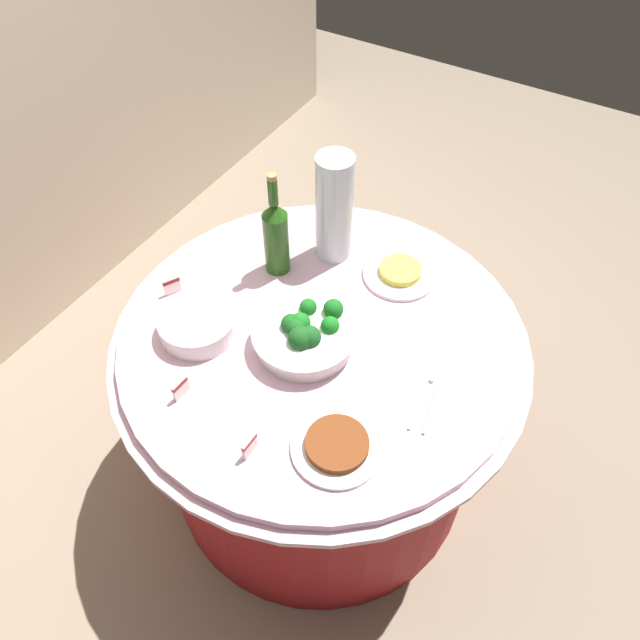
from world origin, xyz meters
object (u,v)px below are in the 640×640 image
object	(u,v)px
plate_stack	(197,325)
label_placard_front	(250,445)
decorative_fruit_vase	(334,211)
food_plate_stir_fry	(337,446)
wine_bottle	(276,235)
serving_tongs	(425,403)
food_plate_fried_egg	(400,273)
broccoli_bowl	(305,334)
label_placard_rear	(172,285)
label_placard_mid	(180,388)

from	to	relation	value
plate_stack	label_placard_front	bearing A→B (deg)	-124.35
decorative_fruit_vase	food_plate_stir_fry	world-z (taller)	decorative_fruit_vase
wine_bottle	serving_tongs	xyz separation A→B (m)	(-0.22, -0.58, -0.12)
serving_tongs	food_plate_fried_egg	distance (m)	0.45
serving_tongs	label_placard_front	bearing A→B (deg)	138.60
broccoli_bowl	plate_stack	distance (m)	0.30
food_plate_stir_fry	label_placard_rear	world-z (taller)	label_placard_rear
plate_stack	label_placard_rear	size ratio (longest dim) A/B	3.82
decorative_fruit_vase	food_plate_fried_egg	xyz separation A→B (m)	(0.01, -0.22, -0.15)
food_plate_fried_egg	plate_stack	bearing A→B (deg)	142.00
broccoli_bowl	food_plate_stir_fry	size ratio (longest dim) A/B	1.27
food_plate_stir_fry	food_plate_fried_egg	bearing A→B (deg)	12.23
food_plate_stir_fry	plate_stack	bearing A→B (deg)	76.96
wine_bottle	label_placard_mid	distance (m)	0.52
plate_stack	label_placard_mid	distance (m)	0.21
broccoli_bowl	label_placard_mid	distance (m)	0.35
broccoli_bowl	label_placard_rear	world-z (taller)	broccoli_bowl
food_plate_fried_egg	label_placard_front	xyz separation A→B (m)	(-0.71, 0.04, 0.02)
wine_bottle	food_plate_fried_egg	world-z (taller)	wine_bottle
food_plate_stir_fry	label_placard_rear	size ratio (longest dim) A/B	4.00
label_placard_mid	label_placard_rear	size ratio (longest dim) A/B	1.00
label_placard_front	label_placard_rear	xyz separation A→B (m)	(0.31, 0.49, 0.00)
food_plate_stir_fry	label_placard_mid	distance (m)	0.42
food_plate_fried_egg	label_placard_rear	size ratio (longest dim) A/B	4.00
broccoli_bowl	wine_bottle	xyz separation A→B (m)	(0.21, 0.23, 0.09)
serving_tongs	label_placard_mid	distance (m)	0.61
decorative_fruit_vase	label_placard_front	size ratio (longest dim) A/B	6.18
wine_bottle	food_plate_stir_fry	distance (m)	0.64
plate_stack	serving_tongs	xyz separation A→B (m)	(0.10, -0.63, -0.03)
serving_tongs	label_placard_rear	bearing A→B (deg)	91.74
decorative_fruit_vase	label_placard_rear	xyz separation A→B (m)	(-0.39, 0.31, -0.13)
food_plate_stir_fry	label_placard_mid	xyz separation A→B (m)	(-0.07, 0.41, 0.02)
serving_tongs	food_plate_fried_egg	bearing A→B (deg)	34.10
plate_stack	decorative_fruit_vase	size ratio (longest dim) A/B	0.62
wine_bottle	label_placard_mid	xyz separation A→B (m)	(-0.51, -0.05, -0.10)
label_placard_rear	wine_bottle	bearing A→B (deg)	-40.02
serving_tongs	label_placard_rear	distance (m)	0.79
decorative_fruit_vase	food_plate_stir_fry	bearing A→B (deg)	-149.04
wine_bottle	serving_tongs	size ratio (longest dim) A/B	2.00
serving_tongs	decorative_fruit_vase	bearing A→B (deg)	52.62
wine_bottle	decorative_fruit_vase	distance (m)	0.18
label_placard_front	label_placard_mid	bearing A→B (deg)	79.78
decorative_fruit_vase	broccoli_bowl	bearing A→B (deg)	-161.32
label_placard_rear	food_plate_fried_egg	bearing A→B (deg)	-53.02
label_placard_front	label_placard_mid	size ratio (longest dim) A/B	1.00
plate_stack	food_plate_stir_fry	world-z (taller)	plate_stack
plate_stack	food_plate_fried_egg	world-z (taller)	plate_stack
food_plate_stir_fry	label_placard_mid	size ratio (longest dim) A/B	4.00
plate_stack	label_placard_rear	xyz separation A→B (m)	(0.08, 0.16, 0.00)
plate_stack	label_placard_rear	bearing A→B (deg)	62.74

